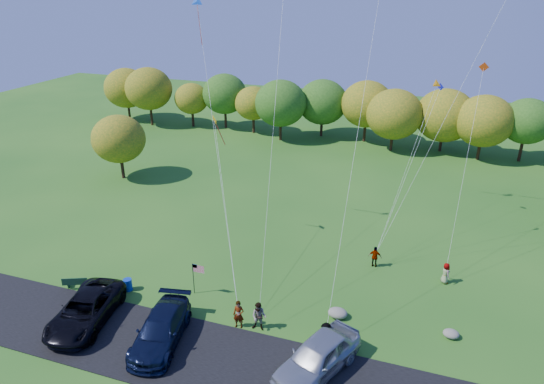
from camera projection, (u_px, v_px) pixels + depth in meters
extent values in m
plane|color=#225819|center=(253.00, 321.00, 30.65)|extent=(140.00, 140.00, 0.00)
cube|color=black|center=(228.00, 364.00, 27.17)|extent=(44.00, 6.00, 0.06)
cylinder|color=#3C2515|center=(132.00, 111.00, 73.52)|extent=(0.36, 0.36, 2.97)
ellipsoid|color=#245416|center=(130.00, 86.00, 72.00)|extent=(7.07, 7.07, 6.36)
cylinder|color=#3C2515|center=(149.00, 115.00, 71.50)|extent=(0.36, 0.36, 2.82)
ellipsoid|color=#3A5C17|center=(147.00, 94.00, 70.21)|extent=(5.55, 5.55, 4.99)
cylinder|color=#3C2515|center=(186.00, 118.00, 70.63)|extent=(0.36, 0.36, 2.59)
ellipsoid|color=#3A5C17|center=(185.00, 97.00, 69.39)|extent=(5.48, 5.48, 4.93)
cylinder|color=#3C2515|center=(220.00, 117.00, 70.57)|extent=(0.36, 0.36, 2.77)
ellipsoid|color=#245416|center=(219.00, 94.00, 69.22)|extent=(6.00, 6.00, 5.40)
cylinder|color=#3C2515|center=(248.00, 127.00, 65.71)|extent=(0.36, 0.36, 2.82)
ellipsoid|color=#245416|center=(247.00, 101.00, 64.25)|extent=(6.83, 6.83, 6.15)
cylinder|color=#3C2515|center=(279.00, 130.00, 65.35)|extent=(0.36, 0.36, 2.46)
ellipsoid|color=#245416|center=(279.00, 105.00, 64.01)|extent=(6.42, 6.42, 5.78)
cylinder|color=#3C2515|center=(320.00, 130.00, 65.41)|extent=(0.36, 0.36, 2.26)
ellipsoid|color=#3A5C17|center=(321.00, 107.00, 64.13)|extent=(6.36, 6.36, 5.73)
cylinder|color=#3C2515|center=(359.00, 135.00, 62.38)|extent=(0.36, 0.36, 2.74)
ellipsoid|color=#245416|center=(361.00, 109.00, 61.01)|extent=(6.30, 6.30, 5.67)
cylinder|color=#3C2515|center=(399.00, 139.00, 61.21)|extent=(0.36, 0.36, 2.67)
ellipsoid|color=#245416|center=(402.00, 112.00, 59.84)|extent=(6.32, 6.32, 5.69)
cylinder|color=#3C2515|center=(432.00, 139.00, 61.91)|extent=(0.36, 0.36, 2.26)
ellipsoid|color=#3A5C17|center=(435.00, 116.00, 60.72)|extent=(5.61, 5.61, 5.05)
cylinder|color=#3C2515|center=(480.00, 147.00, 58.13)|extent=(0.36, 0.36, 2.74)
ellipsoid|color=#3A5C17|center=(485.00, 121.00, 56.83)|extent=(5.74, 5.74, 5.16)
cylinder|color=#3C2515|center=(529.00, 149.00, 57.73)|extent=(0.36, 0.36, 2.53)
ellipsoid|color=#245416|center=(534.00, 125.00, 56.53)|extent=(5.28, 5.28, 4.75)
cylinder|color=#3C2515|center=(122.00, 167.00, 52.23)|extent=(0.36, 0.36, 2.60)
ellipsoid|color=#3A5C17|center=(119.00, 139.00, 50.98)|extent=(5.60, 5.60, 5.04)
imported|color=black|center=(85.00, 310.00, 30.15)|extent=(3.99, 6.76, 1.76)
imported|color=black|center=(161.00, 330.00, 28.48)|extent=(3.53, 6.36, 1.74)
imported|color=#ADB0B8|center=(317.00, 357.00, 26.25)|extent=(4.50, 6.37, 2.02)
imported|color=#4C4C59|center=(239.00, 314.00, 29.77)|extent=(0.73, 0.53, 1.87)
imported|color=#4C4C59|center=(259.00, 317.00, 29.54)|extent=(0.97, 0.77, 1.93)
imported|color=#4C4C59|center=(326.00, 335.00, 28.18)|extent=(1.24, 1.14, 1.67)
imported|color=#4C4C59|center=(375.00, 257.00, 36.15)|extent=(0.99, 0.44, 1.67)
imported|color=#4C4C59|center=(446.00, 273.00, 34.22)|extent=(0.82, 0.92, 1.57)
cube|color=#153B21|center=(77.00, 284.00, 33.69)|extent=(1.64, 0.79, 0.06)
cube|color=#153B21|center=(75.00, 282.00, 33.43)|extent=(1.62, 0.74, 0.53)
cube|color=#153B21|center=(69.00, 284.00, 33.99)|extent=(0.24, 0.43, 0.41)
cube|color=#153B21|center=(86.00, 288.00, 33.56)|extent=(0.24, 0.43, 0.41)
cylinder|color=#0B2FAB|center=(128.00, 285.00, 33.55)|extent=(0.57, 0.57, 0.86)
cylinder|color=black|center=(193.00, 279.00, 32.90)|extent=(0.05, 0.05, 2.37)
cube|color=red|center=(198.00, 269.00, 32.43)|extent=(0.85, 0.57, 0.02)
cube|color=navy|center=(195.00, 266.00, 32.45)|extent=(0.34, 0.02, 0.27)
ellipsoid|color=gray|center=(338.00, 313.00, 30.89)|extent=(1.25, 0.98, 0.62)
ellipsoid|color=gray|center=(451.00, 334.00, 29.17)|extent=(0.96, 0.80, 0.50)
cone|color=blue|center=(197.00, 1.00, 34.28)|extent=(0.98, 0.56, 0.88)
cone|color=orange|center=(436.00, 84.00, 34.60)|extent=(0.79, 0.60, 0.64)
cube|color=#D9400F|center=(484.00, 67.00, 33.84)|extent=(0.69, 0.17, 0.68)
cube|color=gold|center=(214.00, 120.00, 36.55)|extent=(0.59, 0.59, 0.77)
cube|color=#1214BC|center=(440.00, 87.00, 39.17)|extent=(0.52, 0.44, 0.63)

